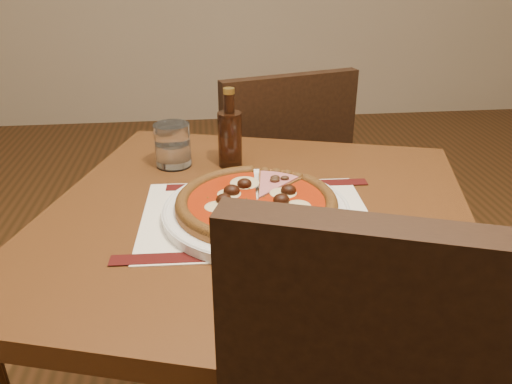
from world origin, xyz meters
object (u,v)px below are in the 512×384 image
Objects in this scene: table at (257,256)px; bottle at (230,136)px; pizza at (256,202)px; plate at (256,211)px; chair_far at (274,184)px; water_glass at (173,145)px.

table is 0.29m from bottle.
plate is at bearing 64.80° from pizza.
pizza is at bearing -99.99° from table.
chair_far reaches higher than plate.
water_glass is 0.55× the size of bottle.
bottle reaches higher than pizza.
plate is 3.53× the size of water_glass.
chair_far is (0.13, 0.64, -0.14)m from table.
plate is at bearing 62.70° from chair_far.
table is at bearing 80.42° from plate.
chair_far is at bearing 53.67° from water_glass.
table is at bearing 80.01° from pizza.
pizza is at bearing -58.53° from water_glass.
pizza is (-0.00, -0.00, 0.02)m from plate.
chair_far is 2.96× the size of pizza.
chair_far is 4.92× the size of bottle.
water_glass is (-0.16, 0.26, 0.04)m from plate.
chair_far is 2.55× the size of plate.
bottle is at bearing 99.08° from table.
bottle is at bearing 52.29° from chair_far.
pizza is (-0.00, -0.02, 0.13)m from table.
pizza is 0.25m from bottle.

